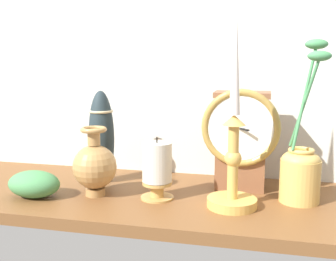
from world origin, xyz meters
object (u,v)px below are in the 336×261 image
(candlestick_tall_left, at_px, (233,154))
(tall_ceramic_vase, at_px, (102,136))
(mantel_clock, at_px, (241,137))
(brass_vase_bulbous, at_px, (95,166))
(brass_vase_jar, at_px, (301,167))
(pillar_candle_front, at_px, (157,168))

(candlestick_tall_left, bearing_deg, tall_ceramic_vase, 162.11)
(mantel_clock, relative_size, candlestick_tall_left, 0.60)
(mantel_clock, distance_m, tall_ceramic_vase, 0.32)
(tall_ceramic_vase, bearing_deg, mantel_clock, 3.17)
(brass_vase_bulbous, relative_size, brass_vase_jar, 0.45)
(mantel_clock, xyz_separation_m, brass_vase_jar, (0.12, -0.06, -0.04))
(candlestick_tall_left, xyz_separation_m, tall_ceramic_vase, (-0.31, 0.10, 0.00))
(candlestick_tall_left, bearing_deg, brass_vase_jar, 25.52)
(candlestick_tall_left, height_order, brass_vase_jar, candlestick_tall_left)
(brass_vase_bulbous, bearing_deg, mantel_clock, 21.01)
(brass_vase_bulbous, distance_m, pillar_candle_front, 0.13)
(brass_vase_jar, bearing_deg, pillar_candle_front, -170.68)
(brass_vase_jar, distance_m, tall_ceramic_vase, 0.45)
(brass_vase_jar, bearing_deg, brass_vase_bulbous, -172.12)
(mantel_clock, distance_m, candlestick_tall_left, 0.12)
(candlestick_tall_left, height_order, pillar_candle_front, candlestick_tall_left)
(brass_vase_jar, height_order, tall_ceramic_vase, brass_vase_jar)
(candlestick_tall_left, relative_size, pillar_candle_front, 2.87)
(brass_vase_jar, bearing_deg, tall_ceramic_vase, 175.11)
(mantel_clock, xyz_separation_m, tall_ceramic_vase, (-0.32, -0.02, -0.01))
(pillar_candle_front, bearing_deg, tall_ceramic_vase, 151.33)
(mantel_clock, bearing_deg, tall_ceramic_vase, -176.83)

